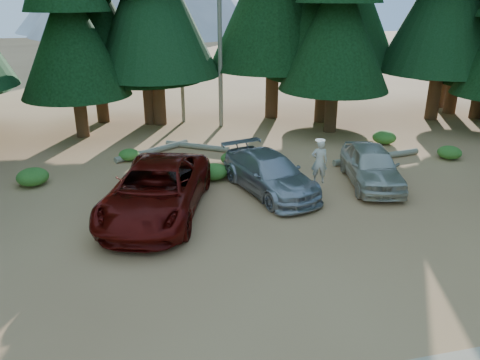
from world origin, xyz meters
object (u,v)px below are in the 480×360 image
(red_pickup, at_px, (156,190))
(silver_minivan_right, at_px, (372,165))
(silver_minivan_center, at_px, (270,173))
(frisbee_player, at_px, (319,161))
(log_left, at_px, (153,151))
(log_right, at_px, (377,157))
(log_mid, at_px, (197,146))

(red_pickup, relative_size, silver_minivan_right, 1.40)
(silver_minivan_center, height_order, frisbee_player, frisbee_player)
(frisbee_player, bearing_deg, log_left, -31.61)
(frisbee_player, bearing_deg, silver_minivan_right, -149.99)
(silver_minivan_right, height_order, log_right, silver_minivan_right)
(log_mid, bearing_deg, frisbee_player, -28.57)
(log_right, bearing_deg, silver_minivan_center, -166.54)
(frisbee_player, distance_m, log_left, 8.77)
(silver_minivan_right, xyz_separation_m, log_right, (1.68, 2.56, -0.63))
(silver_minivan_center, bearing_deg, red_pickup, 178.54)
(log_right, bearing_deg, red_pickup, -170.32)
(red_pickup, distance_m, silver_minivan_right, 8.57)
(red_pickup, distance_m, log_right, 10.79)
(log_mid, distance_m, log_right, 8.59)
(silver_minivan_right, relative_size, log_mid, 1.36)
(silver_minivan_center, xyz_separation_m, log_left, (-4.15, 5.66, -0.59))
(red_pickup, distance_m, silver_minivan_center, 4.47)
(log_left, bearing_deg, log_right, -49.18)
(frisbee_player, height_order, log_mid, frisbee_player)
(frisbee_player, xyz_separation_m, log_mid, (-3.66, 6.68, -1.23))
(log_right, bearing_deg, silver_minivan_right, -132.06)
(silver_minivan_center, xyz_separation_m, frisbee_player, (1.68, -0.77, 0.63))
(log_mid, bearing_deg, red_pickup, -76.13)
(silver_minivan_right, xyz_separation_m, log_mid, (-6.17, 6.06, -0.64))
(silver_minivan_right, bearing_deg, silver_minivan_center, -169.27)
(red_pickup, distance_m, frisbee_player, 6.05)
(red_pickup, relative_size, silver_minivan_center, 1.27)
(log_mid, bearing_deg, log_left, -140.71)
(red_pickup, relative_size, log_right, 1.40)
(log_mid, xyz_separation_m, log_right, (7.84, -3.50, 0.01))
(silver_minivan_center, distance_m, frisbee_player, 1.95)
(silver_minivan_center, height_order, silver_minivan_right, silver_minivan_right)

